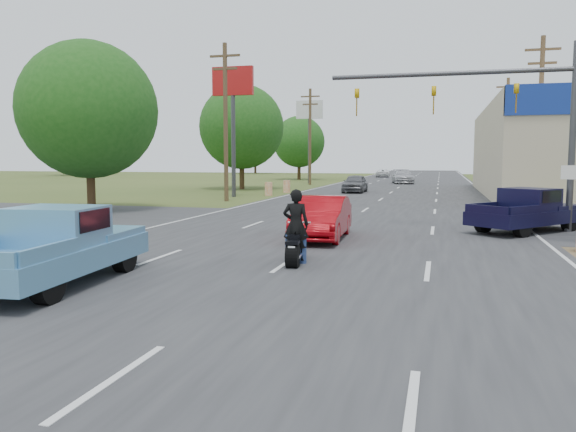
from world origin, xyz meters
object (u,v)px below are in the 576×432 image
(distant_car_silver, at_px, (403,177))
(rider, at_px, (296,229))
(motorcycle, at_px, (296,247))
(blue_pickup, at_px, (58,245))
(navy_pickup, at_px, (529,210))
(distant_car_grey, at_px, (355,184))
(red_convertible, at_px, (322,218))
(distant_car_white, at_px, (383,173))

(distant_car_silver, bearing_deg, rider, -98.31)
(motorcycle, distance_m, blue_pickup, 5.72)
(navy_pickup, bearing_deg, distant_car_grey, 154.31)
(rider, relative_size, distant_car_grey, 0.43)
(red_convertible, relative_size, distant_car_silver, 0.82)
(motorcycle, bearing_deg, distant_car_white, 87.31)
(rider, xyz_separation_m, distant_car_white, (-4.74, 70.51, -0.33))
(navy_pickup, bearing_deg, red_convertible, -110.28)
(motorcycle, height_order, rider, rider)
(distant_car_white, bearing_deg, motorcycle, 89.77)
(distant_car_white, bearing_deg, navy_pickup, 96.50)
(rider, distance_m, distant_car_white, 70.67)
(rider, distance_m, blue_pickup, 5.73)
(motorcycle, height_order, navy_pickup, navy_pickup)
(red_convertible, bearing_deg, navy_pickup, 26.58)
(distant_car_silver, relative_size, distant_car_white, 1.23)
(blue_pickup, xyz_separation_m, distant_car_grey, (1.33, 34.99, -0.13))
(navy_pickup, xyz_separation_m, distant_car_white, (-11.57, 61.99, -0.23))
(motorcycle, distance_m, distant_car_white, 70.72)
(rider, relative_size, distant_car_white, 0.43)
(red_convertible, height_order, rider, rider)
(distant_car_white, bearing_deg, distant_car_grey, 88.32)
(rider, bearing_deg, distant_car_grey, -90.89)
(navy_pickup, distance_m, distant_car_grey, 24.91)
(distant_car_grey, xyz_separation_m, distant_car_white, (-1.64, 39.15, -0.13))
(distant_car_silver, xyz_separation_m, distant_car_white, (-4.28, 21.10, -0.17))
(red_convertible, height_order, distant_car_grey, distant_car_grey)
(rider, bearing_deg, distant_car_white, -92.69)
(motorcycle, distance_m, distant_car_grey, 31.56)
(rider, bearing_deg, red_convertible, -93.21)
(navy_pickup, bearing_deg, distant_car_white, 141.38)
(red_convertible, bearing_deg, rider, -89.02)
(distant_car_silver, bearing_deg, navy_pickup, -88.73)
(distant_car_white, bearing_deg, distant_car_silver, 97.40)
(red_convertible, distance_m, navy_pickup, 8.11)
(motorcycle, height_order, distant_car_white, distant_car_white)
(blue_pickup, bearing_deg, red_convertible, 58.45)
(distant_car_grey, bearing_deg, motorcycle, -84.19)
(motorcycle, distance_m, distant_car_silver, 49.46)
(blue_pickup, relative_size, navy_pickup, 1.05)
(red_convertible, bearing_deg, motorcycle, -88.99)
(distant_car_grey, relative_size, distant_car_white, 0.99)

